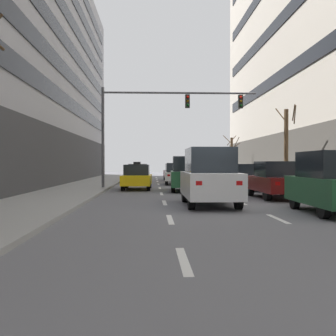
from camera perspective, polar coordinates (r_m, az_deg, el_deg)
name	(u,v)px	position (r m, az deg, el deg)	size (l,w,h in m)	color
ground_plane	(210,208)	(15.06, 5.85, -5.59)	(120.00, 120.00, 0.00)	slate
sidewalk_left	(26,207)	(15.57, -19.27, -5.16)	(3.76, 80.00, 0.14)	gray
lane_stripe_l1_s2	(184,260)	(7.03, 2.20, -12.80)	(0.16, 2.00, 0.01)	silver
lane_stripe_l1_s3	(170,219)	(11.94, 0.29, -7.21)	(0.16, 2.00, 0.01)	silver
lane_stripe_l1_s4	(165,203)	(16.90, -0.49, -4.89)	(0.16, 2.00, 0.01)	silver
lane_stripe_l1_s5	(162,194)	(21.88, -0.91, -3.62)	(0.16, 2.00, 0.01)	silver
lane_stripe_l1_s6	(160,188)	(26.87, -1.17, -2.82)	(0.16, 2.00, 0.01)	silver
lane_stripe_l1_s7	(158,184)	(31.86, -1.35, -2.27)	(0.16, 2.00, 0.01)	silver
lane_stripe_l1_s8	(157,181)	(36.85, -1.49, -1.87)	(0.16, 2.00, 0.01)	silver
lane_stripe_l1_s9	(157,179)	(41.85, -1.59, -1.57)	(0.16, 2.00, 0.01)	silver
lane_stripe_l1_s10	(156,177)	(46.85, -1.67, -1.33)	(0.16, 2.00, 0.01)	silver
lane_stripe_l2_s3	(278,219)	(12.49, 15.14, -6.88)	(0.16, 2.00, 0.01)	silver
lane_stripe_l2_s4	(241,202)	(17.30, 10.14, -4.77)	(0.16, 2.00, 0.01)	silver
lane_stripe_l2_s5	(220,193)	(22.19, 7.35, -3.57)	(0.16, 2.00, 0.01)	silver
lane_stripe_l2_s6	(208,188)	(27.12, 5.57, -2.79)	(0.16, 2.00, 0.01)	silver
lane_stripe_l2_s7	(199,184)	(32.07, 4.34, -2.26)	(0.16, 2.00, 0.01)	silver
lane_stripe_l2_s8	(192,181)	(37.04, 3.44, -1.86)	(0.16, 2.00, 0.01)	silver
lane_stripe_l2_s9	(188,179)	(42.01, 2.76, -1.56)	(0.16, 2.00, 0.01)	silver
lane_stripe_l2_s10	(184,177)	(46.99, 2.22, -1.33)	(0.16, 2.00, 0.01)	silver
car_driving_0	(186,174)	(23.93, 2.52, -0.84)	(1.92, 4.27, 2.03)	black
taxi_driving_1	(137,177)	(25.38, -4.37, -1.30)	(1.85, 4.20, 1.73)	black
taxi_driving_2	(138,173)	(34.39, -4.20, -0.76)	(1.85, 4.26, 1.76)	black
car_driving_3	(177,174)	(31.60, 1.27, -0.82)	(2.03, 4.50, 1.66)	black
car_driving_4	(209,177)	(15.84, 5.81, -1.26)	(1.93, 4.61, 2.23)	black
car_driving_5	(174,172)	(38.60, 0.83, -0.59)	(1.92, 4.34, 1.61)	black
car_parked_1	(331,183)	(14.28, 21.90, -1.90)	(1.84, 4.23, 2.03)	black
car_parked_2	(276,180)	(19.75, 14.93, -1.64)	(2.00, 4.64, 1.73)	black
car_parked_3	(248,177)	(25.22, 11.10, -1.28)	(1.85, 4.30, 1.60)	black
traffic_signal_0	(158,114)	(25.78, -1.43, 7.59)	(9.75, 0.35, 6.26)	#4C4C51
street_tree_0	(286,146)	(26.45, 16.26, 2.91)	(1.29, 1.07, 5.12)	#4C3823
street_tree_2	(232,156)	(43.17, 8.92, 1.66)	(1.82, 1.82, 4.47)	#4C3823
pedestrian_1	(263,170)	(32.59, 13.13, -0.33)	(0.48, 0.34, 1.63)	black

